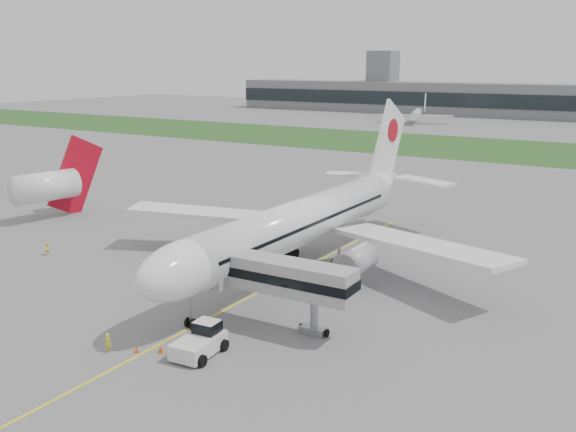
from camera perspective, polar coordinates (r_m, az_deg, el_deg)
The scene contains 13 objects.
ground at distance 69.00m, azimuth -0.53°, elevation -5.69°, with size 600.00×600.00×0.00m, color gray.
apron_markings at distance 65.08m, azimuth -2.89°, elevation -6.92°, with size 70.00×70.00×0.04m, color yellow, non-canonical shape.
grass_strip at distance 179.96m, azimuth 20.40°, elevation 5.42°, with size 600.00×50.00×0.02m, color #25521E.
control_tower at distance 313.88m, azimuth 8.31°, elevation 9.21°, with size 12.00×12.00×56.00m, color gray, non-canonical shape.
airliner at distance 71.40m, azimuth 1.55°, elevation -0.30°, with size 48.13×53.95×17.88m.
pushback_tug at distance 52.52m, azimuth -7.75°, elevation -10.89°, with size 3.51×4.90×2.40m.
jet_bridge at distance 55.47m, azimuth -1.28°, elevation -5.33°, with size 13.97×4.26×6.46m.
safety_cone_left at distance 53.88m, azimuth -13.31°, elevation -11.46°, with size 0.40×0.40×0.55m, color #E03E0B.
safety_cone_right at distance 53.46m, azimuth -11.26°, elevation -11.54°, with size 0.42×0.42×0.58m, color #E03E0B.
ground_crew_near at distance 54.31m, azimuth -15.71°, elevation -10.78°, with size 0.60×0.39×1.63m, color yellow.
ground_crew_far at distance 82.71m, azimuth -20.56°, elevation -2.76°, with size 0.73×0.57×1.51m, color #FCFF2A.
neighbor_aircraft at distance 101.16m, azimuth -20.41°, elevation 2.59°, with size 5.73×15.66×12.66m.
distant_aircraft_left at distance 252.34m, azimuth 11.29°, elevation 8.08°, with size 27.54×24.30×10.53m, color white, non-canonical shape.
Camera 1 is at (34.79, -55.11, 22.68)m, focal length 40.00 mm.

